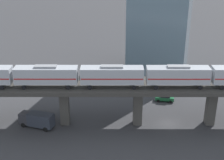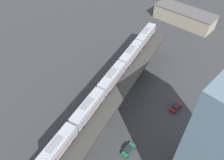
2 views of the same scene
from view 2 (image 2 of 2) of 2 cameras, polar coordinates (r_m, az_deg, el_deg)
name	(u,v)px [view 2 (image 2 of 2)]	position (r m, az deg, el deg)	size (l,w,h in m)	color
ground_plane	(97,132)	(64.93, -4.04, -13.50)	(400.00, 400.00, 0.00)	#38383A
elevated_viaduct	(95,117)	(58.49, -4.52, -9.71)	(35.09, 90.40, 8.96)	#393733
subway_train	(112,77)	(62.68, 0.00, 0.67)	(21.03, 60.46, 4.45)	#ADB2BA
street_car_red	(176,107)	(71.81, 16.31, -6.73)	(2.12, 4.48, 1.89)	#AD1E1E
street_car_green	(128,150)	(61.22, 4.30, -17.72)	(2.36, 4.59, 1.89)	#1E6638
delivery_truck	(132,71)	(79.42, 5.29, 2.34)	(2.52, 7.25, 3.20)	#333338
warehouse_building	(184,16)	(113.66, 18.31, 15.49)	(29.25, 12.35, 6.80)	tan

